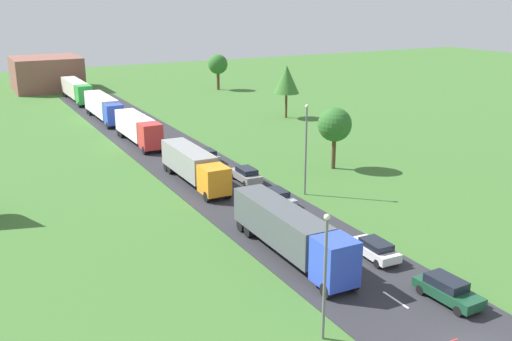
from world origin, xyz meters
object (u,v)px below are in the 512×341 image
Objects in this scene: truck_fourth at (103,106)px; tree_maple at (287,79)px; car_fourth at (246,175)px; lamppost_second at (306,145)px; car_fifth at (207,155)px; tree_oak at (335,125)px; car_lead at (448,290)px; car_second at (375,249)px; truck_third at (138,128)px; lamppost_lead at (325,270)px; car_third at (278,197)px; truck_fifth at (76,89)px; truck_lead at (290,231)px; truck_second at (194,165)px; distant_building at (47,73)px; tree_elm at (218,65)px.

tree_maple is (25.66, -11.31, 3.83)m from truck_fourth.
lamppost_second is at bearing -60.98° from car_fourth.
car_fifth is 15.02m from tree_oak.
car_second is (-0.05, 7.15, -0.05)m from car_lead.
car_second is at bearing -89.89° from car_fourth.
truck_third reaches higher than car_second.
tree_oak is (10.79, 27.87, 4.08)m from car_lead.
car_third is at bearing 66.75° from lamppost_lead.
truck_fifth is at bearing 87.37° from lamppost_lead.
lamppost_lead is (-3.86, -10.06, 2.12)m from truck_lead.
truck_third is 3.09× the size of car_fifth.
truck_second is 23.35m from car_second.
distant_building is at bearing 96.08° from car_fourth.
truck_lead is 11.67m from car_lead.
car_fourth is at bearing 119.02° from lamppost_second.
car_third is (4.77, -64.12, -1.32)m from truck_fifth.
truck_second is 8.19m from car_fifth.
car_fifth is 37.72m from lamppost_lead.
lamppost_second is 36.74m from tree_maple.
lamppost_lead reaches higher than truck_lead.
car_lead reaches higher than car_fourth.
truck_second is 70.66m from distant_building.
car_fourth is (-0.09, 27.84, 0.00)m from car_lead.
car_lead is at bearing -88.24° from car_third.
car_second is at bearing -86.04° from truck_fifth.
tree_maple is at bearing -23.78° from truck_fourth.
truck_third is 16.87m from truck_fourth.
tree_elm is at bearing 69.43° from truck_lead.
truck_second is at bearing 135.37° from lamppost_second.
truck_fifth is at bearing -81.38° from distant_building.
truck_third is at bearing -167.65° from tree_maple.
truck_fifth is 3.40× the size of car_fourth.
tree_oak is at bearing 62.36° from car_second.
truck_lead is at bearing -88.46° from distant_building.
truck_second is 30.13m from lamppost_lead.
truck_fourth is 28.30m from tree_maple.
distant_building is (-7.21, 80.22, 2.44)m from car_third.
truck_lead is 74.17m from truck_fifth.
truck_second is at bearing 114.32° from car_third.
truck_fourth reaches higher than car_second.
tree_oak is (16.09, -37.77, 2.80)m from truck_fourth.
lamppost_lead is 1.10× the size of tree_oak.
tree_maple is at bearing 59.68° from truck_lead.
lamppost_lead is (-3.87, -84.23, 2.10)m from truck_fifth.
car_second is 1.07× the size of car_third.
lamppost_lead is at bearing -103.36° from car_fifth.
tree_elm reaches higher than car_lead.
lamppost_second is at bearing -78.97° from truck_fourth.
car_second is (5.25, -58.48, -1.33)m from truck_fourth.
truck_second is 18.82m from truck_third.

